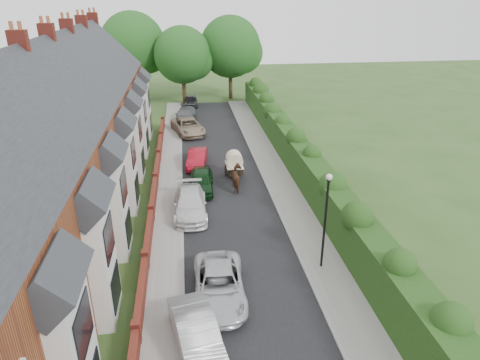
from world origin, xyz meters
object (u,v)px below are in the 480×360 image
Objects in this scene: car_white at (190,204)px; car_grey at (185,115)px; car_silver_b at (219,285)px; car_red at (197,158)px; car_silver_a at (197,335)px; lamppost at (326,210)px; car_beige at (188,126)px; car_green at (201,181)px; car_black at (191,101)px; horse at (238,178)px; horse_cart at (234,163)px.

car_grey is (0.00, 21.06, 0.01)m from car_white.
car_grey is at bearing 94.19° from car_silver_b.
car_red is at bearing -78.94° from car_grey.
lamppost is at bearing 23.97° from car_silver_a.
car_beige is 4.27m from car_grey.
car_silver_a is 3.21m from car_silver_b.
car_grey reaches higher than car_white.
car_green is 4.68m from car_red.
car_beige is (0.19, 28.00, 0.02)m from car_silver_a.
car_white is 1.19× the size of car_green.
car_green is 24.52m from car_black.
lamppost reaches higher than car_beige.
horse is (2.55, -0.23, 0.13)m from car_green.
horse_cart is at bearing -88.53° from car_beige.
car_grey is 6.98m from car_black.
lamppost is 1.18× the size of car_silver_a.
car_silver_b is 1.24× the size of car_red.
car_green is at bearing 76.37° from car_white.
lamppost is at bearing -79.34° from car_black.
car_silver_a is at bearing -89.55° from car_green.
car_red is 3.86m from horse_cart.
car_grey is 2.50× the size of horse.
car_silver_a is 28.00m from car_beige.
car_silver_b is (1.11, 3.01, -0.04)m from car_silver_a.
car_beige is at bearing 104.87° from lamppost.
car_white is 6.40m from horse_cart.
car_green is 0.83× the size of car_grey.
car_grey is (-0.75, 12.90, 0.07)m from car_red.
car_silver_b is at bearing -82.06° from car_white.
car_black is at bearing 77.12° from car_silver_a.
car_silver_a is (-6.40, -4.60, -2.57)m from lamppost.
car_green is 13.34m from car_beige.
car_white is (-6.40, 6.60, -2.58)m from lamppost.
lamppost is at bearing 102.16° from horse.
lamppost is 1.82× the size of horse_cart.
car_black is at bearing 92.53° from car_silver_b.
car_silver_a is 14.85m from horse.
horse is at bearing -90.00° from horse_cart.
car_beige is at bearing 102.04° from car_red.
car_red is (0.75, 8.16, -0.06)m from car_white.
car_white is 1.32× the size of car_black.
car_white is 0.99× the size of car_grey.
horse_cart is (2.66, -2.76, 0.52)m from car_red.
car_beige is at bearing 77.88° from car_silver_a.
car_black is 1.87× the size of horse.
car_grey is 1.76× the size of horse_cart.
horse reaches higher than car_red.
car_beige is at bearing 105.77° from horse_cart.
car_grey reaches higher than car_green.
horse_cart reaches higher than car_silver_b.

